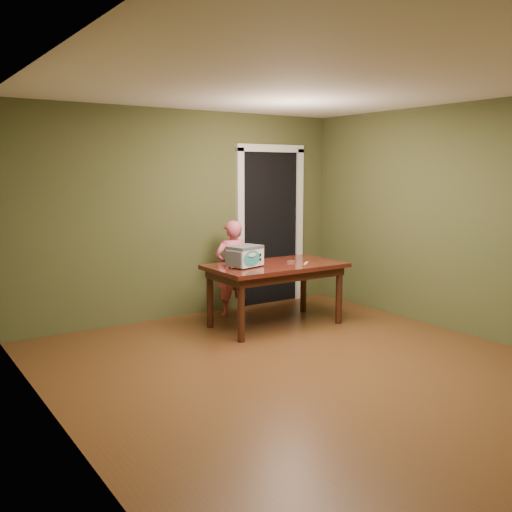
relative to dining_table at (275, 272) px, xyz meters
name	(u,v)px	position (x,y,z in m)	size (l,w,h in m)	color
floor	(309,370)	(-0.65, -1.45, -0.65)	(5.00, 5.00, 0.00)	#552E18
room_shell	(312,187)	(-0.65, -1.45, 1.06)	(4.52, 5.02, 2.61)	#484A27
doorway	(258,226)	(0.65, 1.33, 0.41)	(1.10, 0.66, 2.25)	black
dining_table	(275,272)	(0.00, 0.00, 0.00)	(1.61, 0.91, 0.75)	black
toy_oven	(245,256)	(-0.42, 0.02, 0.23)	(0.45, 0.36, 0.25)	#4C4F54
baking_pan	(291,261)	(0.22, -0.01, 0.11)	(0.10, 0.10, 0.02)	silver
spatula	(306,263)	(0.33, -0.16, 0.10)	(0.18, 0.03, 0.01)	#DDD960
child	(232,268)	(-0.18, 0.69, -0.04)	(0.45, 0.29, 1.23)	#D0556C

